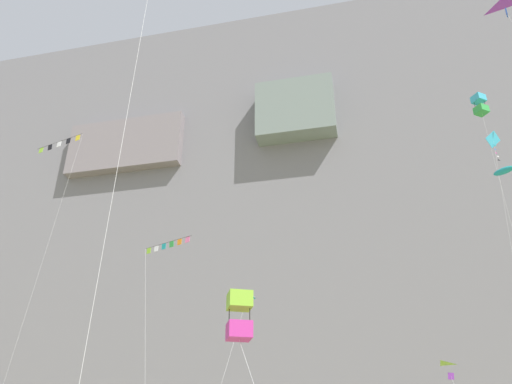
% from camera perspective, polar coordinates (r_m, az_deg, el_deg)
% --- Properties ---
extents(cliff_face, '(180.00, 31.75, 63.10)m').
position_cam_1_polar(cliff_face, '(76.58, 6.48, -5.22)').
color(cliff_face, gray).
rests_on(cliff_face, ground).
extents(kite_banner_far_right, '(5.55, 4.03, 28.50)m').
position_cam_1_polar(kite_banner_far_right, '(49.89, -21.18, 3.65)').
color(kite_banner_far_right, black).
rests_on(kite_banner_far_right, ground).
extents(kite_box_low_right, '(1.88, 5.34, 31.40)m').
position_cam_1_polar(kite_box_low_right, '(50.54, 23.52, 8.79)').
color(kite_box_low_right, '#38B2D1').
rests_on(kite_box_low_right, ground).
extents(kite_delta_high_left, '(1.82, 6.17, 11.46)m').
position_cam_1_polar(kite_delta_high_left, '(34.82, -2.16, -12.93)').
color(kite_delta_high_left, '#38B2D1').
rests_on(kite_delta_high_left, ground).
extents(kite_diamond_upper_left, '(2.94, 2.51, 25.64)m').
position_cam_1_polar(kite_diamond_upper_left, '(44.13, 24.97, 3.71)').
color(kite_diamond_upper_left, '#38B2D1').
rests_on(kite_diamond_upper_left, ground).
extents(kite_banner_high_center, '(4.01, 4.94, 15.65)m').
position_cam_1_polar(kite_banner_high_center, '(35.44, -9.97, -7.28)').
color(kite_banner_high_center, black).
rests_on(kite_banner_high_center, ground).
extents(kite_box_upper_right, '(3.38, 5.71, 6.97)m').
position_cam_1_polar(kite_box_upper_right, '(16.85, -1.83, -13.53)').
color(kite_box_upper_right, '#8CCC33').
rests_on(kite_box_upper_right, ground).
extents(kite_delta_mid_left, '(2.36, 4.85, 23.75)m').
position_cam_1_polar(kite_delta_mid_left, '(31.47, 26.17, 17.45)').
color(kite_delta_mid_left, purple).
rests_on(kite_delta_mid_left, ground).
extents(kite_delta_upper_mid, '(1.14, 3.41, 6.64)m').
position_cam_1_polar(kite_delta_upper_mid, '(32.08, 21.53, -18.36)').
color(kite_delta_upper_mid, '#8CCC33').
rests_on(kite_delta_upper_mid, ground).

